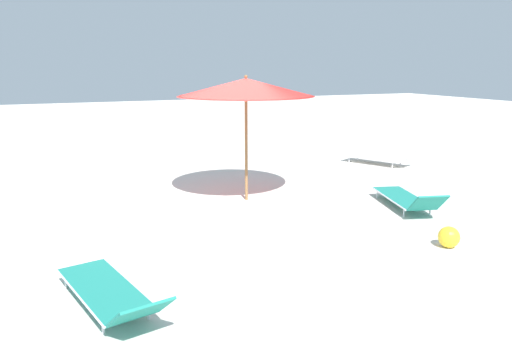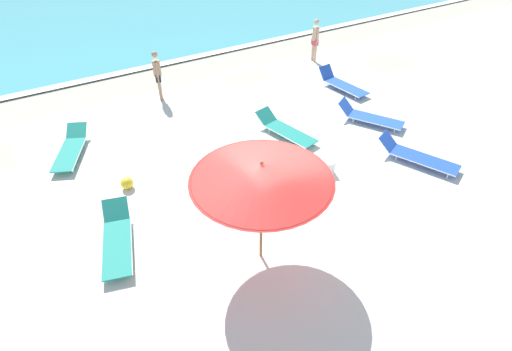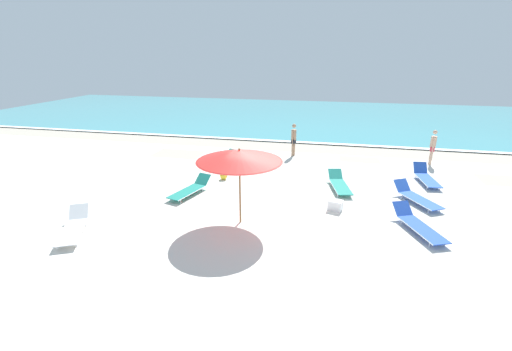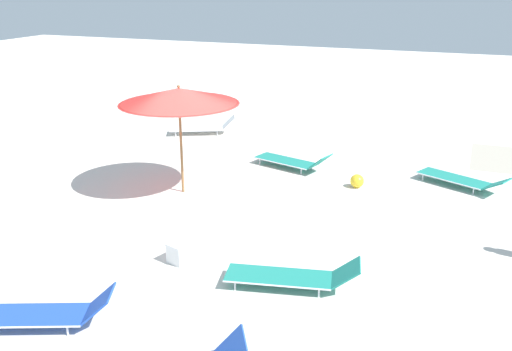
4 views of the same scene
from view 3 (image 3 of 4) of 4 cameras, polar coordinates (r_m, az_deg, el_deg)
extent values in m
cube|color=silver|center=(12.05, 2.59, -6.89)|extent=(60.00, 60.00, 0.16)
cube|color=#AFA492|center=(20.69, 7.12, 4.72)|extent=(57.00, 2.20, 0.00)
cube|color=#AFA492|center=(19.64, -12.85, 3.55)|extent=(2.69, 1.73, 0.00)
cube|color=#AFA492|center=(18.89, 16.85, 2.54)|extent=(2.04, 1.13, 0.00)
cube|color=#AFA492|center=(18.62, 35.83, -0.70)|extent=(1.93, 1.54, 0.00)
cube|color=teal|center=(31.26, 9.17, 9.77)|extent=(60.00, 19.73, 0.06)
cube|color=white|center=(21.66, 7.40, 5.56)|extent=(56.00, 0.44, 0.01)
cylinder|color=olive|center=(11.05, -2.69, -2.43)|extent=(0.06, 0.06, 2.30)
cone|color=red|center=(10.67, -2.79, 3.31)|extent=(2.73, 2.73, 0.35)
cylinder|color=#A4221E|center=(10.71, -2.78, 2.46)|extent=(2.65, 2.65, 0.01)
sphere|color=olive|center=(10.61, -2.81, 4.38)|extent=(0.07, 0.07, 0.07)
cube|color=#1E8475|center=(13.72, -11.49, -2.67)|extent=(1.05, 1.80, 0.03)
cylinder|color=silver|center=(13.91, -12.45, -2.44)|extent=(0.50, 1.65, 0.03)
cylinder|color=silver|center=(13.54, -10.51, -2.91)|extent=(0.50, 1.65, 0.03)
cube|color=#1E8475|center=(14.42, -8.88, -0.62)|extent=(0.67, 0.58, 0.38)
cylinder|color=silver|center=(13.46, -14.10, -3.77)|extent=(0.03, 0.03, 0.16)
cylinder|color=silver|center=(13.15, -12.44, -4.23)|extent=(0.03, 0.03, 0.16)
cylinder|color=silver|center=(14.38, -10.58, -1.96)|extent=(0.03, 0.03, 0.16)
cylinder|color=silver|center=(14.09, -8.95, -2.33)|extent=(0.03, 0.03, 0.16)
cube|color=white|center=(11.97, -28.35, -8.27)|extent=(1.29, 1.78, 0.03)
cylinder|color=silver|center=(12.06, -29.74, -8.33)|extent=(0.78, 1.53, 0.03)
cylinder|color=silver|center=(11.89, -26.95, -8.20)|extent=(0.78, 1.53, 0.03)
cube|color=white|center=(12.81, -27.45, -5.37)|extent=(0.70, 0.63, 0.40)
cylinder|color=silver|center=(11.53, -30.26, -10.24)|extent=(0.03, 0.03, 0.16)
cylinder|color=silver|center=(11.38, -27.77, -10.16)|extent=(0.03, 0.03, 0.16)
cylinder|color=silver|center=(12.65, -28.73, -7.33)|extent=(0.03, 0.03, 0.16)
cylinder|color=silver|center=(12.52, -26.47, -7.22)|extent=(0.03, 0.03, 0.16)
cube|color=blue|center=(16.41, 26.72, -0.70)|extent=(0.80, 1.83, 0.03)
cylinder|color=silver|center=(16.31, 25.74, -0.66)|extent=(0.23, 1.77, 0.03)
cylinder|color=silver|center=(16.52, 27.69, -0.73)|extent=(0.23, 1.77, 0.03)
cube|color=blue|center=(17.28, 25.69, 1.20)|extent=(0.61, 0.41, 0.46)
cylinder|color=silver|center=(15.75, 26.63, -1.87)|extent=(0.03, 0.03, 0.16)
cylinder|color=silver|center=(15.94, 28.34, -1.91)|extent=(0.03, 0.03, 0.16)
cylinder|color=silver|center=(16.97, 25.10, -0.16)|extent=(0.03, 0.03, 0.16)
cylinder|color=silver|center=(17.15, 26.71, -0.22)|extent=(0.03, 0.03, 0.16)
cube|color=blue|center=(14.09, 25.74, -3.74)|extent=(1.38, 1.80, 0.03)
cylinder|color=silver|center=(13.89, 24.82, -3.91)|extent=(0.88, 1.52, 0.03)
cylinder|color=silver|center=(14.28, 26.64, -3.57)|extent=(0.88, 1.52, 0.03)
cube|color=blue|center=(14.74, 23.16, -1.52)|extent=(0.70, 0.63, 0.42)
cylinder|color=silver|center=(13.51, 26.76, -5.31)|extent=(0.03, 0.03, 0.16)
cylinder|color=silver|center=(13.86, 28.30, -4.97)|extent=(0.03, 0.03, 0.16)
cylinder|color=silver|center=(14.41, 23.17, -3.24)|extent=(0.03, 0.03, 0.16)
cylinder|color=silver|center=(14.74, 24.70, -2.97)|extent=(0.03, 0.03, 0.16)
cube|color=#1E8475|center=(17.51, -6.54, 2.55)|extent=(1.26, 1.80, 0.03)
cylinder|color=silver|center=(17.71, -7.24, 2.72)|extent=(0.74, 1.56, 0.03)
cylinder|color=silver|center=(17.31, -5.82, 2.37)|extent=(0.74, 1.56, 0.03)
cube|color=#1E8475|center=(18.24, -4.19, 3.78)|extent=(0.73, 0.69, 0.31)
cylinder|color=silver|center=(17.27, -8.66, 1.87)|extent=(0.03, 0.03, 0.16)
cylinder|color=silver|center=(16.92, -7.45, 1.55)|extent=(0.03, 0.03, 0.16)
cylinder|color=silver|center=(18.17, -5.66, 2.90)|extent=(0.03, 0.03, 0.16)
cylinder|color=silver|center=(17.84, -4.46, 2.62)|extent=(0.03, 0.03, 0.16)
cube|color=blue|center=(11.90, 25.99, -8.04)|extent=(1.26, 1.93, 0.03)
cylinder|color=silver|center=(11.73, 24.79, -8.24)|extent=(0.73, 1.71, 0.03)
cylinder|color=silver|center=(12.07, 27.16, -7.84)|extent=(0.73, 1.71, 0.03)
cube|color=blue|center=(12.64, 23.23, -5.07)|extent=(0.70, 0.62, 0.39)
cylinder|color=silver|center=(11.30, 26.94, -10.23)|extent=(0.03, 0.03, 0.16)
cylinder|color=silver|center=(11.60, 28.99, -9.81)|extent=(0.03, 0.03, 0.16)
cylinder|color=silver|center=(12.31, 23.06, -7.13)|extent=(0.03, 0.03, 0.16)
cylinder|color=silver|center=(12.59, 25.03, -6.84)|extent=(0.03, 0.03, 0.16)
cube|color=#1E8475|center=(14.37, 13.94, -1.83)|extent=(0.96, 1.83, 0.03)
cylinder|color=silver|center=(14.30, 12.77, -1.84)|extent=(0.40, 1.71, 0.03)
cylinder|color=silver|center=(14.44, 15.09, -1.82)|extent=(0.40, 1.71, 0.03)
cube|color=#1E8475|center=(15.31, 13.08, 0.25)|extent=(0.66, 0.57, 0.36)
cylinder|color=silver|center=(13.73, 13.50, -3.25)|extent=(0.03, 0.03, 0.16)
cylinder|color=silver|center=(13.86, 15.56, -3.22)|extent=(0.03, 0.03, 0.16)
cylinder|color=silver|center=(14.96, 12.38, -1.22)|extent=(0.03, 0.03, 0.16)
cylinder|color=silver|center=(15.08, 14.27, -1.21)|extent=(0.03, 0.03, 0.16)
cylinder|color=tan|center=(19.21, 27.17, 2.86)|extent=(0.11, 0.11, 0.90)
cylinder|color=tan|center=(19.40, 27.10, 3.02)|extent=(0.11, 0.11, 0.90)
cube|color=#D13D4C|center=(19.21, 27.30, 3.99)|extent=(0.21, 0.32, 0.24)
cylinder|color=tan|center=(19.13, 27.47, 5.01)|extent=(0.27, 0.27, 0.55)
cylinder|color=tan|center=(18.95, 27.54, 4.86)|extent=(0.08, 0.08, 0.55)
cylinder|color=tan|center=(19.31, 27.40, 5.13)|extent=(0.08, 0.08, 0.55)
sphere|color=tan|center=(19.03, 27.70, 6.42)|extent=(0.21, 0.21, 0.21)
cylinder|color=#A37A5B|center=(18.69, 6.10, 4.54)|extent=(0.11, 0.11, 0.90)
cylinder|color=#A37A5B|center=(18.86, 6.36, 4.68)|extent=(0.11, 0.11, 0.90)
cube|color=black|center=(18.68, 6.28, 5.71)|extent=(0.27, 0.34, 0.24)
cylinder|color=#A37A5B|center=(18.60, 6.32, 6.77)|extent=(0.27, 0.27, 0.55)
cylinder|color=#A37A5B|center=(18.44, 6.07, 6.64)|extent=(0.08, 0.08, 0.55)
cylinder|color=#A37A5B|center=(18.76, 6.56, 6.86)|extent=(0.08, 0.08, 0.55)
sphere|color=#A37A5B|center=(18.50, 6.37, 8.23)|extent=(0.21, 0.21, 0.21)
sphere|color=yellow|center=(15.27, -5.41, -0.06)|extent=(0.33, 0.33, 0.33)
cube|color=white|center=(12.61, 13.07, -4.94)|extent=(0.56, 0.47, 0.32)
cube|color=white|center=(12.54, 13.13, -4.17)|extent=(0.58, 0.49, 0.05)
camera|label=1|loc=(19.29, 16.01, 11.38)|focal=35.00mm
camera|label=2|loc=(7.78, -41.19, 26.02)|focal=28.00mm
camera|label=4|loc=(18.16, 41.56, 13.56)|focal=40.00mm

